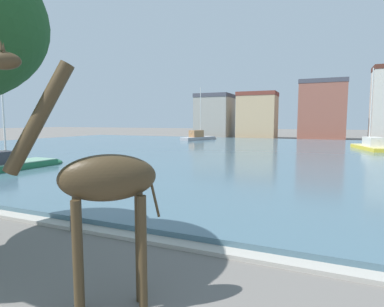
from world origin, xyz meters
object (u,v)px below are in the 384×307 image
giraffe_statue (100,183)px  sailboat_yellow (369,147)px  mooring_bollard (74,223)px  sailboat_green (6,166)px  sailboat_grey (200,138)px

giraffe_statue → sailboat_yellow: size_ratio=0.50×
giraffe_statue → mooring_bollard: bearing=139.7°
sailboat_green → sailboat_yellow: size_ratio=0.93×
sailboat_grey → mooring_bollard: size_ratio=18.91×
sailboat_green → sailboat_yellow: 36.73m
giraffe_statue → mooring_bollard: giraffe_statue is taller
sailboat_yellow → mooring_bollard: 36.14m
sailboat_green → sailboat_yellow: sailboat_yellow is taller
sailboat_grey → mooring_bollard: bearing=-73.6°
sailboat_green → giraffe_statue: bearing=-31.5°
giraffe_statue → sailboat_green: bearing=148.5°
giraffe_statue → sailboat_grey: sailboat_grey is taller
giraffe_statue → mooring_bollard: (-3.77, 3.19, -2.20)m
giraffe_statue → sailboat_yellow: (8.45, 37.20, -1.87)m
sailboat_grey → sailboat_yellow: 26.92m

